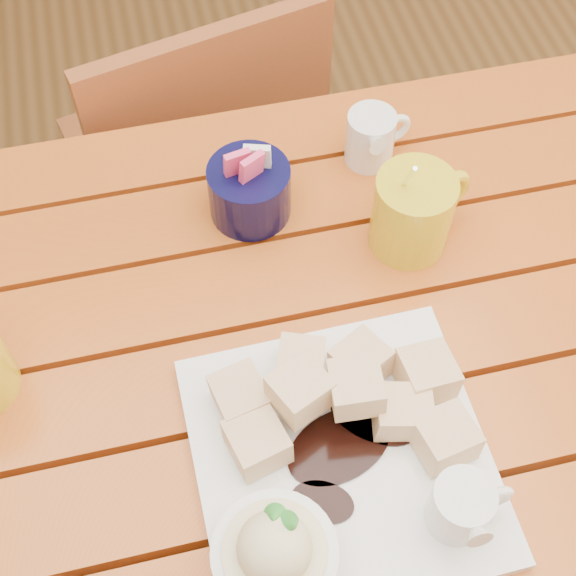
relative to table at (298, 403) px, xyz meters
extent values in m
plane|color=#553718|center=(0.00, 0.00, -0.64)|extent=(5.00, 5.00, 0.00)
cube|color=#9F3914|center=(0.00, -0.23, 0.09)|extent=(1.20, 0.11, 0.03)
cube|color=#9F3914|center=(0.00, -0.11, 0.09)|extent=(1.20, 0.11, 0.03)
cube|color=#9F3914|center=(0.00, 0.00, 0.09)|extent=(1.20, 0.11, 0.03)
cube|color=#9F3914|center=(0.00, 0.11, 0.09)|extent=(1.20, 0.11, 0.03)
cube|color=#9F3914|center=(0.00, 0.23, 0.09)|extent=(1.20, 0.11, 0.03)
cube|color=#9F3914|center=(0.00, 0.34, 0.09)|extent=(1.20, 0.11, 0.03)
cube|color=#9F3914|center=(0.00, 0.36, 0.04)|extent=(1.12, 0.04, 0.08)
cylinder|color=#9F3914|center=(0.55, 0.35, -0.28)|extent=(0.06, 0.06, 0.72)
cube|color=white|center=(0.02, -0.12, 0.12)|extent=(0.30, 0.30, 0.02)
cube|color=#D78A41|center=(-0.07, -0.04, 0.15)|extent=(0.06, 0.06, 0.04)
cube|color=#D78A41|center=(0.12, -0.13, 0.15)|extent=(0.06, 0.06, 0.04)
cube|color=#D78A41|center=(-0.07, -0.10, 0.15)|extent=(0.06, 0.06, 0.04)
cube|color=#D78A41|center=(0.08, -0.10, 0.15)|extent=(0.06, 0.06, 0.04)
cube|color=#D78A41|center=(0.04, -0.08, 0.18)|extent=(0.06, 0.06, 0.04)
cube|color=#D78A41|center=(0.00, -0.02, 0.15)|extent=(0.07, 0.07, 0.04)
cube|color=#D78A41|center=(0.12, -0.06, 0.15)|extent=(0.06, 0.06, 0.04)
cube|color=#D78A41|center=(-0.02, -0.07, 0.18)|extent=(0.07, 0.07, 0.04)
cube|color=#D78A41|center=(0.06, -0.03, 0.15)|extent=(0.07, 0.07, 0.04)
cylinder|color=white|center=(-0.07, -0.21, 0.15)|extent=(0.11, 0.11, 0.05)
cylinder|color=beige|center=(-0.07, -0.21, 0.16)|extent=(0.09, 0.09, 0.03)
sphere|color=beige|center=(-0.07, -0.21, 0.18)|extent=(0.07, 0.07, 0.07)
cone|color=green|center=(-0.06, -0.20, 0.21)|extent=(0.04, 0.04, 0.03)
cone|color=green|center=(-0.07, -0.19, 0.21)|extent=(0.03, 0.03, 0.03)
cylinder|color=white|center=(0.10, -0.21, 0.16)|extent=(0.06, 0.06, 0.06)
cylinder|color=black|center=(0.10, -0.21, 0.18)|extent=(0.05, 0.05, 0.01)
cone|color=white|center=(0.10, -0.23, 0.18)|extent=(0.03, 0.02, 0.03)
torus|color=white|center=(0.14, -0.21, 0.16)|extent=(0.04, 0.01, 0.04)
cylinder|color=gold|center=(0.17, 0.13, 0.16)|extent=(0.09, 0.09, 0.10)
cylinder|color=black|center=(0.17, 0.13, 0.20)|extent=(0.08, 0.08, 0.01)
torus|color=gold|center=(0.22, 0.15, 0.16)|extent=(0.07, 0.04, 0.06)
cylinder|color=silver|center=(0.15, 0.14, 0.20)|extent=(0.01, 0.07, 0.14)
cylinder|color=white|center=(0.16, 0.27, 0.14)|extent=(0.06, 0.06, 0.07)
cylinder|color=white|center=(0.16, 0.27, 0.18)|extent=(0.05, 0.05, 0.01)
cone|color=white|center=(0.16, 0.24, 0.17)|extent=(0.03, 0.03, 0.03)
torus|color=white|center=(0.19, 0.27, 0.15)|extent=(0.04, 0.02, 0.04)
cylinder|color=black|center=(-0.01, 0.22, 0.14)|extent=(0.10, 0.10, 0.07)
cube|color=#F44279|center=(-0.02, 0.22, 0.19)|extent=(0.03, 0.02, 0.05)
cube|color=white|center=(0.00, 0.23, 0.19)|extent=(0.03, 0.02, 0.05)
cube|color=#F44279|center=(-0.01, 0.21, 0.19)|extent=(0.03, 0.03, 0.05)
cube|color=brown|center=(-0.06, 0.65, -0.24)|extent=(0.46, 0.46, 0.03)
cylinder|color=brown|center=(0.07, 0.85, -0.45)|extent=(0.03, 0.03, 0.39)
cylinder|color=brown|center=(-0.26, 0.77, -0.45)|extent=(0.03, 0.03, 0.39)
cylinder|color=brown|center=(0.14, 0.53, -0.45)|extent=(0.03, 0.03, 0.39)
cylinder|color=brown|center=(-0.18, 0.45, -0.45)|extent=(0.03, 0.03, 0.39)
cube|color=brown|center=(-0.02, 0.48, -0.03)|extent=(0.38, 0.12, 0.40)
camera|label=1|loc=(-0.11, -0.40, 0.89)|focal=50.00mm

